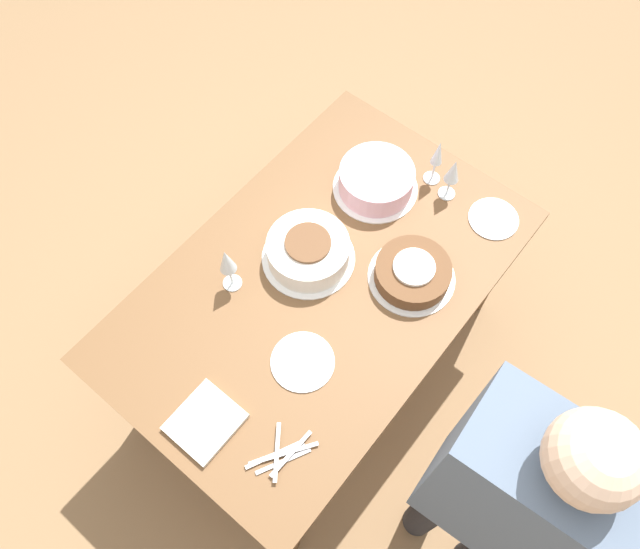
{
  "coord_description": "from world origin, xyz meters",
  "views": [
    {
      "loc": [
        -0.73,
        -0.59,
        2.56
      ],
      "look_at": [
        0.0,
        0.0,
        0.78
      ],
      "focal_mm": 35.0,
      "sensor_mm": 36.0,
      "label": 1
    }
  ],
  "objects_px": {
    "cake_center_white": "(308,251)",
    "wine_glass_near": "(453,172)",
    "wine_glass_far": "(437,155)",
    "cake_front_chocolate": "(413,273)",
    "person_cutting": "(508,504)",
    "wine_glass_extra": "(227,262)",
    "cake_back_decorated": "(376,180)"
  },
  "relations": [
    {
      "from": "cake_front_chocolate",
      "to": "cake_center_white",
      "type": "bearing_deg",
      "value": 116.82
    },
    {
      "from": "cake_center_white",
      "to": "cake_back_decorated",
      "type": "relative_size",
      "value": 1.03
    },
    {
      "from": "cake_front_chocolate",
      "to": "wine_glass_extra",
      "type": "bearing_deg",
      "value": 131.15
    },
    {
      "from": "wine_glass_near",
      "to": "cake_front_chocolate",
      "type": "bearing_deg",
      "value": -164.57
    },
    {
      "from": "cake_center_white",
      "to": "wine_glass_extra",
      "type": "bearing_deg",
      "value": 150.06
    },
    {
      "from": "cake_center_white",
      "to": "wine_glass_near",
      "type": "bearing_deg",
      "value": -22.6
    },
    {
      "from": "cake_front_chocolate",
      "to": "wine_glass_near",
      "type": "height_order",
      "value": "wine_glass_near"
    },
    {
      "from": "wine_glass_extra",
      "to": "cake_front_chocolate",
      "type": "bearing_deg",
      "value": -48.85
    },
    {
      "from": "cake_center_white",
      "to": "cake_front_chocolate",
      "type": "relative_size",
      "value": 1.09
    },
    {
      "from": "cake_back_decorated",
      "to": "wine_glass_extra",
      "type": "xyz_separation_m",
      "value": [
        -0.6,
        0.14,
        0.1
      ]
    },
    {
      "from": "cake_center_white",
      "to": "cake_back_decorated",
      "type": "distance_m",
      "value": 0.37
    },
    {
      "from": "cake_front_chocolate",
      "to": "wine_glass_far",
      "type": "relative_size",
      "value": 1.45
    },
    {
      "from": "wine_glass_far",
      "to": "cake_front_chocolate",
      "type": "bearing_deg",
      "value": -154.83
    },
    {
      "from": "wine_glass_near",
      "to": "person_cutting",
      "type": "bearing_deg",
      "value": -140.32
    },
    {
      "from": "cake_back_decorated",
      "to": "wine_glass_extra",
      "type": "height_order",
      "value": "wine_glass_extra"
    },
    {
      "from": "wine_glass_near",
      "to": "wine_glass_far",
      "type": "relative_size",
      "value": 0.93
    },
    {
      "from": "cake_center_white",
      "to": "person_cutting",
      "type": "relative_size",
      "value": 0.2
    },
    {
      "from": "cake_front_chocolate",
      "to": "wine_glass_far",
      "type": "height_order",
      "value": "wine_glass_far"
    },
    {
      "from": "wine_glass_far",
      "to": "wine_glass_extra",
      "type": "bearing_deg",
      "value": 160.76
    },
    {
      "from": "cake_front_chocolate",
      "to": "wine_glass_far",
      "type": "bearing_deg",
      "value": 25.17
    },
    {
      "from": "wine_glass_far",
      "to": "cake_back_decorated",
      "type": "bearing_deg",
      "value": 141.11
    },
    {
      "from": "cake_center_white",
      "to": "wine_glass_far",
      "type": "height_order",
      "value": "wine_glass_far"
    },
    {
      "from": "cake_center_white",
      "to": "wine_glass_near",
      "type": "height_order",
      "value": "wine_glass_near"
    },
    {
      "from": "cake_center_white",
      "to": "wine_glass_extra",
      "type": "xyz_separation_m",
      "value": [
        -0.23,
        0.13,
        0.1
      ]
    },
    {
      "from": "person_cutting",
      "to": "wine_glass_extra",
      "type": "bearing_deg",
      "value": -8.01
    },
    {
      "from": "cake_center_white",
      "to": "wine_glass_near",
      "type": "distance_m",
      "value": 0.56
    },
    {
      "from": "wine_glass_extra",
      "to": "person_cutting",
      "type": "xyz_separation_m",
      "value": [
        -0.08,
        -1.04,
        0.08
      ]
    },
    {
      "from": "cake_front_chocolate",
      "to": "cake_back_decorated",
      "type": "distance_m",
      "value": 0.38
    },
    {
      "from": "wine_glass_near",
      "to": "wine_glass_far",
      "type": "bearing_deg",
      "value": 74.49
    },
    {
      "from": "wine_glass_far",
      "to": "person_cutting",
      "type": "bearing_deg",
      "value": -137.97
    },
    {
      "from": "wine_glass_far",
      "to": "person_cutting",
      "type": "distance_m",
      "value": 1.15
    },
    {
      "from": "wine_glass_far",
      "to": "wine_glass_extra",
      "type": "height_order",
      "value": "wine_glass_extra"
    }
  ]
}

